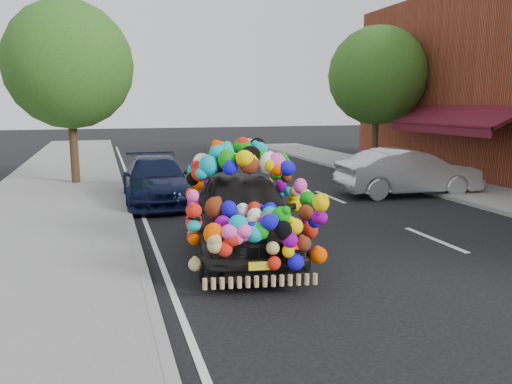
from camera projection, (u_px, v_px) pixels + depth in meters
ground at (270, 255)px, 9.28m from camera, size 100.00×100.00×0.00m
sidewalk at (17, 275)px, 8.02m from camera, size 4.00×60.00×0.12m
kerb at (141, 264)px, 8.58m from camera, size 0.15×60.00×0.13m
footpath_far at (504, 198)px, 14.48m from camera, size 3.00×40.00×0.12m
lane_markings at (435, 239)px, 10.32m from camera, size 6.00×50.00×0.01m
tree_near_sidewalk at (69, 65)px, 16.40m from camera, size 4.20×4.20×6.13m
tree_far_b at (377, 76)px, 20.33m from camera, size 4.00×4.00×5.90m
plush_art_car at (243, 195)px, 9.25m from camera, size 2.89×4.92×2.16m
navy_sedan at (156, 180)px, 14.18m from camera, size 1.87×4.44×1.28m
silver_hatchback at (408, 172)px, 15.24m from camera, size 4.44×1.91×1.42m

